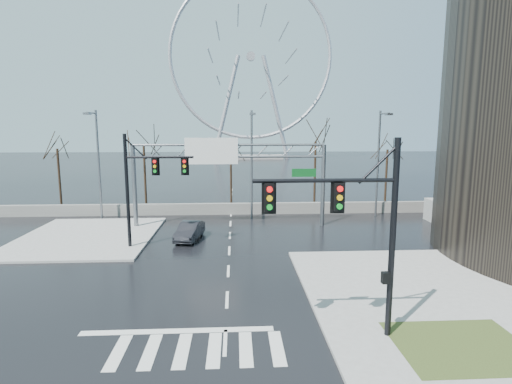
{
  "coord_description": "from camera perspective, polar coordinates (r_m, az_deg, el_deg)",
  "views": [
    {
      "loc": [
        0.45,
        -18.62,
        8.3
      ],
      "look_at": [
        1.88,
        8.58,
        4.0
      ],
      "focal_mm": 28.0,
      "sensor_mm": 36.0,
      "label": 1
    }
  ],
  "objects": [
    {
      "name": "signal_mast_far",
      "position": [
        28.5,
        -15.8,
        1.64
      ],
      "size": [
        4.72,
        0.41,
        8.0
      ],
      "color": "black",
      "rests_on": "ground"
    },
    {
      "name": "tree_far_right",
      "position": [
        45.81,
        18.23,
        4.91
      ],
      "size": [
        3.4,
        3.4,
        6.8
      ],
      "color": "black",
      "rests_on": "ground"
    },
    {
      "name": "ferris_wheel",
      "position": [
        115.1,
        -0.76,
        17.88
      ],
      "size": [
        45.0,
        6.0,
        50.91
      ],
      "color": "gray",
      "rests_on": "ground"
    },
    {
      "name": "streetlight_right",
      "position": [
        39.27,
        17.24,
        5.05
      ],
      "size": [
        0.5,
        2.55,
        10.0
      ],
      "color": "slate",
      "rests_on": "ground"
    },
    {
      "name": "sign_gantry",
      "position": [
        33.73,
        -4.42,
        3.64
      ],
      "size": [
        16.36,
        0.4,
        7.6
      ],
      "color": "slate",
      "rests_on": "ground"
    },
    {
      "name": "tree_center",
      "position": [
        43.23,
        -3.62,
        4.8
      ],
      "size": [
        3.25,
        3.25,
        6.5
      ],
      "color": "black",
      "rests_on": "ground"
    },
    {
      "name": "grass_strip",
      "position": [
        18.03,
        27.32,
        -18.95
      ],
      "size": [
        5.0,
        4.0,
        0.02
      ],
      "primitive_type": "cube",
      "color": "#333C19",
      "rests_on": "sidewalk_near"
    },
    {
      "name": "signal_mast_near",
      "position": [
        15.7,
        14.5,
        -3.94
      ],
      "size": [
        5.52,
        0.41,
        8.0
      ],
      "color": "black",
      "rests_on": "ground"
    },
    {
      "name": "tree_left",
      "position": [
        43.23,
        -15.72,
        5.56
      ],
      "size": [
        3.75,
        3.75,
        7.5
      ],
      "color": "black",
      "rests_on": "ground"
    },
    {
      "name": "barrier_wall",
      "position": [
        39.39,
        -3.62,
        -2.39
      ],
      "size": [
        52.0,
        0.5,
        1.1
      ],
      "primitive_type": "cube",
      "color": "slate",
      "rests_on": "ground"
    },
    {
      "name": "tree_right",
      "position": [
        43.03,
        8.49,
        6.1
      ],
      "size": [
        3.9,
        3.9,
        7.8
      ],
      "color": "black",
      "rests_on": "ground"
    },
    {
      "name": "sidewalk_right_ext",
      "position": [
        24.17,
        20.92,
        -11.54
      ],
      "size": [
        12.0,
        10.0,
        0.15
      ],
      "primitive_type": "cube",
      "color": "gray",
      "rests_on": "ground"
    },
    {
      "name": "tree_far_left",
      "position": [
        46.52,
        -26.48,
        4.68
      ],
      "size": [
        3.5,
        3.5,
        7.0
      ],
      "color": "black",
      "rests_on": "ground"
    },
    {
      "name": "sidewalk_far",
      "position": [
        33.71,
        -22.9,
        -5.88
      ],
      "size": [
        10.0,
        12.0,
        0.15
      ],
      "primitive_type": "cube",
      "color": "gray",
      "rests_on": "ground"
    },
    {
      "name": "ground",
      "position": [
        20.39,
        -4.16,
        -15.08
      ],
      "size": [
        260.0,
        260.0,
        0.0
      ],
      "primitive_type": "plane",
      "color": "black",
      "rests_on": "ground"
    },
    {
      "name": "streetlight_mid",
      "position": [
        36.89,
        -0.61,
        5.22
      ],
      "size": [
        0.5,
        2.55,
        10.0
      ],
      "color": "slate",
      "rests_on": "ground"
    },
    {
      "name": "streetlight_left",
      "position": [
        38.9,
        -21.76,
        4.78
      ],
      "size": [
        0.5,
        2.55,
        10.0
      ],
      "color": "slate",
      "rests_on": "ground"
    },
    {
      "name": "car",
      "position": [
        30.81,
        -9.46,
        -5.5
      ],
      "size": [
        2.1,
        4.23,
        1.33
      ],
      "primitive_type": "imported",
      "rotation": [
        0.0,
        0.0,
        -0.18
      ],
      "color": "black",
      "rests_on": "ground"
    }
  ]
}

